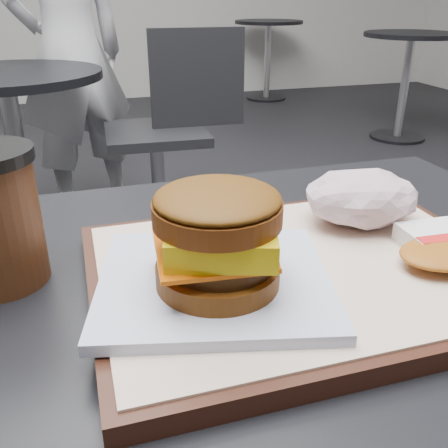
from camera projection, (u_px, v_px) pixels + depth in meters
customer_table at (240, 441)px, 0.53m from camera, size 0.80×0.60×0.77m
serving_tray at (302, 272)px, 0.46m from camera, size 0.38×0.28×0.02m
breakfast_sandwich at (217, 249)px, 0.40m from camera, size 0.22×0.21×0.09m
hash_brown at (448, 244)px, 0.46m from camera, size 0.12×0.09×0.02m
crumpled_wrapper at (362, 198)px, 0.52m from camera, size 0.12×0.10×0.05m
neighbor_table at (13, 126)px, 1.88m from camera, size 0.70×0.70×0.75m
neighbor_chair at (171, 121)px, 2.13m from camera, size 0.61×0.44×0.88m
patron at (70, 54)px, 2.20m from camera, size 0.65×0.55×1.52m
bg_table_near at (408, 60)px, 3.54m from camera, size 0.66×0.66×0.75m
bg_table_far at (268, 41)px, 4.91m from camera, size 0.66×0.66×0.75m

